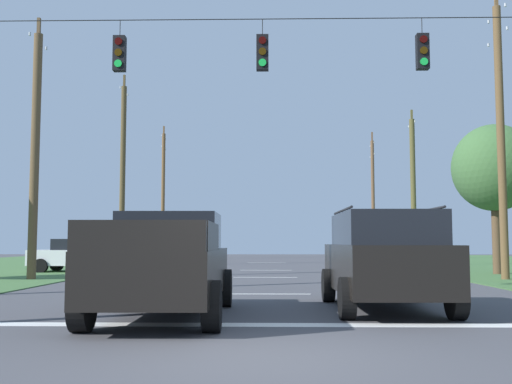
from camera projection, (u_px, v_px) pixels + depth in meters
name	position (u px, v px, depth m)	size (l,w,h in m)	color
ground_plane	(258.00, 357.00, 7.28)	(120.00, 120.00, 0.00)	#47474C
stop_bar_stripe	(261.00, 325.00, 10.10)	(13.36, 0.45, 0.01)	white
lane_dash_0	(264.00, 294.00, 16.08)	(0.15, 2.50, 0.01)	white
lane_dash_1	(265.00, 277.00, 23.62)	(0.15, 2.50, 0.01)	white
lane_dash_2	(266.00, 270.00, 29.54)	(0.15, 2.50, 0.01)	white
lane_dash_3	(267.00, 263.00, 39.96)	(0.15, 2.50, 0.01)	white
overhead_signal_span	(272.00, 134.00, 15.84)	(16.18, 0.31, 7.68)	brown
pickup_truck	(166.00, 264.00, 11.25)	(2.36, 5.43, 1.95)	black
suv_black	(384.00, 258.00, 12.42)	(2.23, 4.81, 2.05)	black
distant_car_crossing_white	(79.00, 255.00, 27.68)	(4.38, 2.18, 1.52)	silver
utility_pole_mid_right	(501.00, 133.00, 22.41)	(0.29, 1.95, 10.91)	brown
utility_pole_far_right	(413.00, 190.00, 35.12)	(0.30, 1.62, 9.14)	brown
utility_pole_near_left	(373.00, 195.00, 48.02)	(0.27, 1.99, 10.17)	brown
utility_pole_far_left	(35.00, 151.00, 22.41)	(0.32, 1.71, 9.84)	brown
utility_pole_distant_right	(123.00, 173.00, 35.03)	(0.31, 1.83, 11.19)	brown
utility_pole_distant_left	(163.00, 192.00, 48.88)	(0.29, 1.83, 10.83)	brown
tree_roadside_right	(494.00, 168.00, 25.95)	(3.55, 3.55, 6.44)	brown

